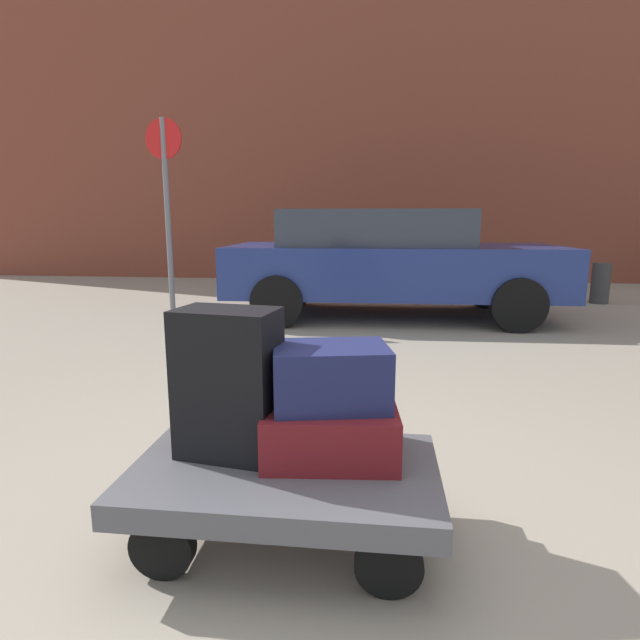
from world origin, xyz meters
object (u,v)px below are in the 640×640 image
at_px(luggage_cart, 285,482).
at_px(suitcase_maroon_front_right, 331,430).
at_px(bollard_kerb_mid, 600,283).
at_px(no_parking_sign, 167,198).
at_px(duffel_bag_navy_topmost_pile, 331,376).
at_px(suitcase_black_front_left, 228,383).
at_px(parked_car, 388,260).
at_px(bollard_kerb_near, 496,282).

bearing_deg(luggage_cart, suitcase_maroon_front_right, 34.05).
height_order(suitcase_maroon_front_right, bollard_kerb_mid, bollard_kerb_mid).
bearing_deg(suitcase_maroon_front_right, no_parking_sign, 114.64).
distance_m(duffel_bag_navy_topmost_pile, bollard_kerb_mid, 7.44).
distance_m(luggage_cart, suitcase_black_front_left, 0.45).
bearing_deg(parked_car, luggage_cart, -95.20).
bearing_deg(bollard_kerb_mid, luggage_cart, -119.88).
bearing_deg(suitcase_black_front_left, luggage_cart, -9.32).
xyz_separation_m(parked_car, bollard_kerb_mid, (3.33, 1.52, -0.44)).
xyz_separation_m(parked_car, bollard_kerb_near, (1.75, 1.52, -0.44)).
bearing_deg(luggage_cart, suitcase_black_front_left, 161.50).
xyz_separation_m(luggage_cart, suitcase_maroon_front_right, (0.17, 0.11, 0.18)).
xyz_separation_m(luggage_cart, bollard_kerb_mid, (3.80, 6.61, 0.05)).
relative_size(bollard_kerb_near, bollard_kerb_mid, 1.00).
height_order(bollard_kerb_mid, no_parking_sign, no_parking_sign).
bearing_deg(parked_car, no_parking_sign, -170.33).
distance_m(bollard_kerb_near, bollard_kerb_mid, 1.58).
bearing_deg(duffel_bag_navy_topmost_pile, suitcase_black_front_left, 173.52).
bearing_deg(suitcase_maroon_front_right, duffel_bag_navy_topmost_pile, 85.18).
bearing_deg(bollard_kerb_mid, suitcase_maroon_front_right, -119.18).
distance_m(suitcase_maroon_front_right, duffel_bag_navy_topmost_pile, 0.23).
height_order(parked_car, bollard_kerb_mid, parked_car).
height_order(bollard_kerb_near, no_parking_sign, no_parking_sign).
relative_size(suitcase_maroon_front_right, bollard_kerb_mid, 0.84).
distance_m(luggage_cart, no_parking_sign, 5.34).
relative_size(suitcase_black_front_left, parked_car, 0.14).
distance_m(bollard_kerb_mid, no_parking_sign, 6.60).
distance_m(suitcase_maroon_front_right, no_parking_sign, 5.28).
xyz_separation_m(duffel_bag_navy_topmost_pile, parked_car, (0.29, 4.97, 0.08)).
xyz_separation_m(suitcase_maroon_front_right, suitcase_black_front_left, (-0.41, -0.03, 0.20)).
distance_m(parked_car, bollard_kerb_near, 2.36).
bearing_deg(suitcase_maroon_front_right, parked_car, 81.80).
xyz_separation_m(suitcase_maroon_front_right, bollard_kerb_mid, (3.63, 6.49, -0.13)).
bearing_deg(suitcase_maroon_front_right, luggage_cart, -150.77).
distance_m(bollard_kerb_near, no_parking_sign, 5.15).
bearing_deg(parked_car, bollard_kerb_mid, 24.50).
bearing_deg(parked_car, bollard_kerb_near, 40.96).
distance_m(duffel_bag_navy_topmost_pile, no_parking_sign, 5.23).
xyz_separation_m(suitcase_black_front_left, bollard_kerb_mid, (4.04, 6.53, -0.33)).
height_order(suitcase_black_front_left, bollard_kerb_mid, suitcase_black_front_left).
height_order(luggage_cart, bollard_kerb_mid, bollard_kerb_mid).
height_order(duffel_bag_navy_topmost_pile, bollard_kerb_mid, duffel_bag_navy_topmost_pile).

